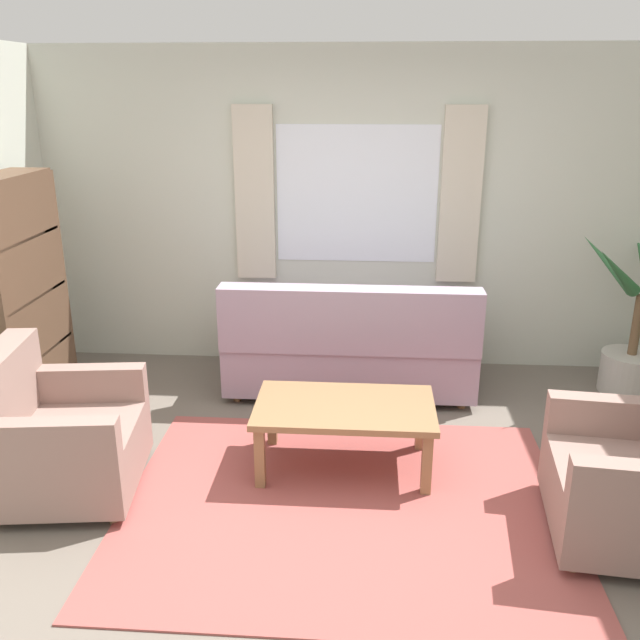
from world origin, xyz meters
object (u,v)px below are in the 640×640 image
(couch, at_px, (350,348))
(bookshelf, at_px, (26,306))
(armchair_left, at_px, (55,437))
(potted_plant, at_px, (634,339))
(coffee_table, at_px, (345,413))

(couch, height_order, bookshelf, bookshelf)
(armchair_left, distance_m, bookshelf, 1.35)
(armchair_left, height_order, bookshelf, bookshelf)
(bookshelf, bearing_deg, potted_plant, 97.20)
(armchair_left, relative_size, bookshelf, 0.54)
(potted_plant, distance_m, bookshelf, 4.56)
(armchair_left, distance_m, potted_plant, 4.20)
(couch, xyz_separation_m, potted_plant, (2.19, 0.16, 0.07))
(coffee_table, bearing_deg, bookshelf, 162.66)
(armchair_left, bearing_deg, coffee_table, -84.49)
(armchair_left, bearing_deg, couch, -54.84)
(potted_plant, bearing_deg, couch, -175.85)
(armchair_left, height_order, potted_plant, potted_plant)
(coffee_table, height_order, potted_plant, potted_plant)
(couch, relative_size, armchair_left, 2.03)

